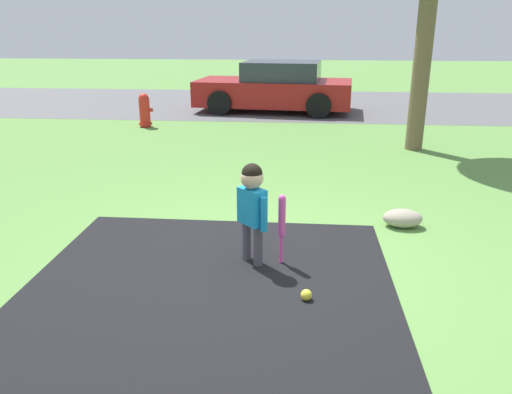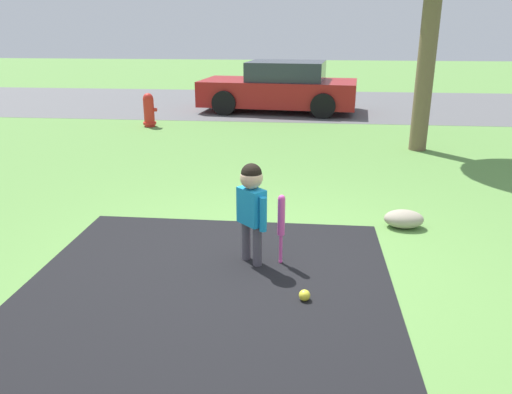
% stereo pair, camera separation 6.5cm
% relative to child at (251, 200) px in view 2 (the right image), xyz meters
% --- Properties ---
extents(ground_plane, '(60.00, 60.00, 0.00)m').
position_rel_child_xyz_m(ground_plane, '(0.11, 0.02, -0.63)').
color(ground_plane, '#5B8C42').
extents(street_strip, '(40.00, 6.00, 0.01)m').
position_rel_child_xyz_m(street_strip, '(0.11, 10.27, -0.63)').
color(street_strip, '#59595B').
rests_on(street_strip, ground).
extents(child, '(0.30, 0.30, 0.97)m').
position_rel_child_xyz_m(child, '(0.00, 0.00, 0.00)').
color(child, '#4C4751').
rests_on(child, ground).
extents(baseball_bat, '(0.07, 0.07, 0.68)m').
position_rel_child_xyz_m(baseball_bat, '(0.27, 0.01, -0.19)').
color(baseball_bat, '#E54CA5').
rests_on(baseball_bat, ground).
extents(sports_ball, '(0.09, 0.09, 0.09)m').
position_rel_child_xyz_m(sports_ball, '(0.51, -0.65, -0.58)').
color(sports_ball, yellow).
rests_on(sports_ball, ground).
extents(fire_hydrant, '(0.32, 0.29, 0.74)m').
position_rel_child_xyz_m(fire_hydrant, '(-3.01, 6.49, -0.27)').
color(fire_hydrant, red).
rests_on(fire_hydrant, ground).
extents(parked_car, '(4.13, 2.30, 1.27)m').
position_rel_child_xyz_m(parked_car, '(-0.24, 8.93, -0.03)').
color(parked_car, maroon).
rests_on(parked_car, ground).
extents(edging_rock, '(0.43, 0.30, 0.20)m').
position_rel_child_xyz_m(edging_rock, '(1.58, 1.04, -0.53)').
color(edging_rock, '#9E937F').
rests_on(edging_rock, ground).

